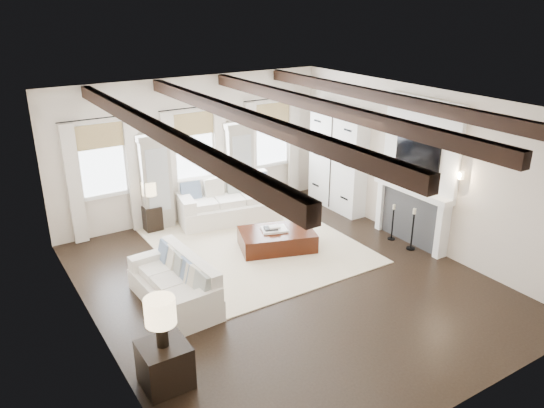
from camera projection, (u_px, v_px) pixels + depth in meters
ground at (285, 281)px, 9.55m from camera, size 7.50×7.50×0.00m
room_shell at (292, 162)px, 9.94m from camera, size 6.54×7.54×3.22m
area_rug at (254, 243)px, 11.00m from camera, size 3.71×4.35×0.02m
sofa_back at (227, 203)px, 12.11m from camera, size 2.40×1.40×0.96m
sofa_left at (177, 285)px, 8.79m from camera, size 0.97×1.95×0.82m
ottoman at (277, 240)px, 10.73m from camera, size 1.70×1.35×0.39m
tray at (274, 229)px, 10.69m from camera, size 0.60×0.52×0.04m
book_lower at (271, 228)px, 10.65m from camera, size 0.31×0.27×0.04m
book_upper at (274, 227)px, 10.63m from camera, size 0.26×0.23×0.03m
side_table_front at (165, 365)px, 6.92m from camera, size 0.61×0.61×0.61m
lamp_front at (160, 314)px, 6.64m from camera, size 0.40×0.40×0.69m
side_table_back at (152, 218)px, 11.57m from camera, size 0.37×0.37×0.55m
lamp_back at (150, 190)px, 11.33m from camera, size 0.33×0.33×0.57m
candlestick_near at (412, 232)px, 10.65m from camera, size 0.18×0.18×0.88m
candlestick_far at (392, 225)px, 11.10m from camera, size 0.16×0.16×0.78m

